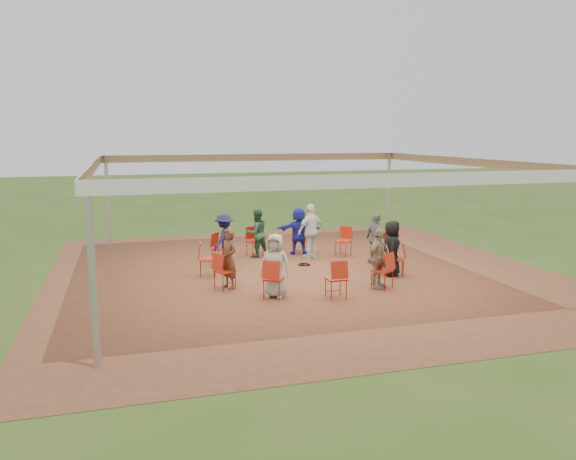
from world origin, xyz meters
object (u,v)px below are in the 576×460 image
object	(u,v)px
person_seated_6	(275,266)
cable_coil	(305,265)
person_seated_7	(378,258)
chair_0	(396,259)
person_seated_2	(299,231)
chair_3	(299,239)
chair_9	(336,279)
person_seated_0	(392,248)
person_seated_5	(229,259)
person_seated_4	(224,239)
chair_7	(225,271)
chair_10	(382,271)
laptop	(385,250)
person_seated_1	(376,239)
chair_5	(221,249)
chair_1	(379,248)
chair_8	(274,279)
chair_2	(343,242)
standing_person	(311,231)
person_seated_3	(257,233)
chair_6	(207,259)

from	to	relation	value
person_seated_6	cable_coil	distance (m)	3.31
person_seated_7	chair_0	bearing A→B (deg)	11.56
person_seated_2	person_seated_7	xyz separation A→B (m)	(0.66, -4.27, 0.00)
chair_3	chair_9	distance (m)	4.93
person_seated_0	chair_3	bearing A→B (deg)	47.87
person_seated_5	person_seated_4	bearing A→B (deg)	147.27
chair_7	chair_10	distance (m)	3.77
chair_0	laptop	xyz separation A→B (m)	(-0.26, 0.11, 0.24)
chair_7	person_seated_1	distance (m)	4.82
chair_5	person_seated_2	world-z (taller)	person_seated_2
chair_5	chair_7	distance (m)	2.69
chair_1	chair_8	world-z (taller)	same
chair_2	laptop	distance (m)	2.57
laptop	person_seated_1	bearing A→B (deg)	9.58
chair_7	person_seated_1	xyz separation A→B (m)	(4.60, 1.42, 0.29)
chair_0	standing_person	distance (m)	3.03
person_seated_3	person_seated_5	bearing A→B (deg)	49.09
chair_10	person_seated_4	xyz separation A→B (m)	(-3.18, 3.62, 0.29)
person_seated_0	laptop	world-z (taller)	person_seated_0
chair_3	chair_6	size ratio (longest dim) A/B	1.00
chair_5	person_seated_2	distance (m)	2.65
chair_5	person_seated_3	bearing A→B (deg)	158.83
person_seated_5	person_seated_3	bearing A→B (deg)	130.91
person_seated_1	cable_coil	bearing A→B (deg)	69.12
chair_10	person_seated_7	world-z (taller)	person_seated_7
chair_2	chair_8	world-z (taller)	same
person_seated_6	cable_coil	size ratio (longest dim) A/B	3.50
person_seated_2	laptop	xyz separation A→B (m)	(1.38, -3.18, -0.05)
chair_5	person_seated_4	world-z (taller)	person_seated_4
person_seated_6	person_seated_7	distance (m)	2.57
chair_7	chair_10	world-z (taller)	same
chair_2	person_seated_6	bearing A→B (deg)	97.98
chair_0	person_seated_6	bearing A→B (deg)	129.68
chair_0	chair_10	world-z (taller)	same
person_seated_4	chair_1	bearing A→B (deg)	115.19
chair_9	person_seated_3	bearing A→B (deg)	97.98
chair_1	chair_10	xyz separation A→B (m)	(-1.09, -2.46, 0.00)
chair_8	person_seated_4	xyz separation A→B (m)	(-0.48, 3.65, 0.29)
chair_7	person_seated_3	xyz separation A→B (m)	(1.56, 3.33, 0.29)
person_seated_1	person_seated_3	world-z (taller)	same
standing_person	cable_coil	world-z (taller)	standing_person
person_seated_0	laptop	xyz separation A→B (m)	(-0.15, 0.06, -0.05)
person_seated_2	person_seated_5	bearing A→B (deg)	65.45
person_seated_2	person_seated_6	world-z (taller)	same
chair_5	person_seated_5	distance (m)	2.65
chair_8	chair_10	bearing A→B (deg)	32.73
chair_8	chair_3	bearing A→B (deg)	98.18
chair_2	chair_7	bearing A→B (deg)	81.82
chair_0	cable_coil	world-z (taller)	chair_0
chair_3	laptop	distance (m)	3.57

